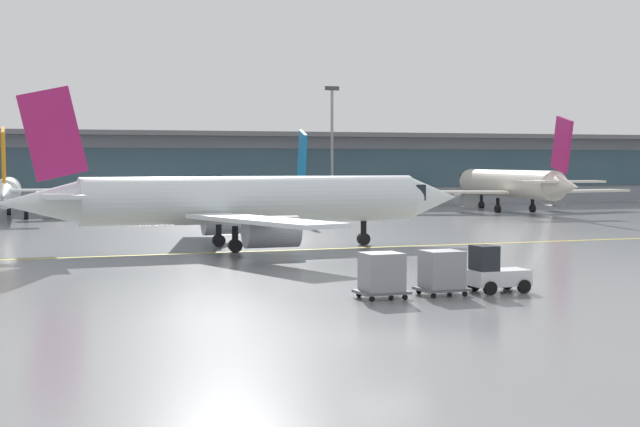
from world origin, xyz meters
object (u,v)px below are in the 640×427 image
cargo_dolly_lead (442,271)px  cargo_dolly_trailing (382,274)px  baggage_tug (494,272)px  taxiing_regional_jet (248,202)px  gate_airplane_2 (7,192)px  gate_airplane_4 (510,184)px  gate_airplane_3 (283,191)px  apron_light_mast_2 (332,142)px

cargo_dolly_lead → cargo_dolly_trailing: same height
baggage_tug → cargo_dolly_lead: bearing=180.0°
taxiing_regional_jet → cargo_dolly_lead: size_ratio=14.49×
gate_airplane_2 → cargo_dolly_trailing: bearing=-165.6°
gate_airplane_4 → cargo_dolly_trailing: 72.67m
gate_airplane_3 → cargo_dolly_lead: bearing=175.9°
taxiing_regional_jet → baggage_tug: bearing=-79.6°
cargo_dolly_lead → gate_airplane_3: bearing=78.2°
gate_airplane_4 → gate_airplane_2: bearing=91.1°
gate_airplane_3 → taxiing_regional_jet: taxiing_regional_jet is taller
gate_airplane_2 → gate_airplane_3: size_ratio=1.00×
gate_airplane_2 → gate_airplane_3: bearing=-93.6°
gate_airplane_3 → baggage_tug: gate_airplane_3 is taller
baggage_tug → cargo_dolly_trailing: 5.45m
gate_airplane_3 → gate_airplane_4: bearing=-87.4°
gate_airplane_4 → apron_light_mast_2: bearing=51.5°
taxiing_regional_jet → baggage_tug: size_ratio=11.84×
taxiing_regional_jet → apron_light_mast_2: size_ratio=2.08×
gate_airplane_2 → baggage_tug: 67.25m
baggage_tug → cargo_dolly_lead: baggage_tug is taller
taxiing_regional_jet → cargo_dolly_trailing: (0.20, -24.25, -2.09)m
cargo_dolly_lead → cargo_dolly_trailing: 2.84m
apron_light_mast_2 → baggage_tug: bearing=-102.8°
cargo_dolly_trailing → cargo_dolly_lead: bearing=0.0°
taxiing_regional_jet → apron_light_mast_2: (22.89, 52.19, 5.16)m
gate_airplane_4 → gate_airplane_3: bearing=92.2°
cargo_dolly_lead → cargo_dolly_trailing: (-2.83, -0.15, 0.00)m
gate_airplane_2 → taxiing_regional_jet: (15.80, -39.76, 0.45)m
gate_airplane_3 → gate_airplane_4: gate_airplane_4 is taller
gate_airplane_2 → gate_airplane_4: (55.35, -2.95, 0.46)m
cargo_dolly_lead → taxiing_regional_jet: bearing=94.2°
taxiing_regional_jet → gate_airplane_4: bearing=40.1°
taxiing_regional_jet → cargo_dolly_lead: taxiing_regional_jet is taller
gate_airplane_2 → baggage_tug: gate_airplane_2 is taller
baggage_tug → apron_light_mast_2: apron_light_mast_2 is taller
cargo_dolly_lead → apron_light_mast_2: bearing=72.4°
baggage_tug → cargo_dolly_lead: size_ratio=1.22×
gate_airplane_4 → apron_light_mast_2: (-16.66, 15.38, 5.15)m
gate_airplane_3 → cargo_dolly_lead: 62.62m
taxiing_regional_jet → cargo_dolly_lead: (3.03, -24.10, -2.09)m
taxiing_regional_jet → cargo_dolly_lead: 24.38m
gate_airplane_3 → gate_airplane_2: bearing=90.7°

